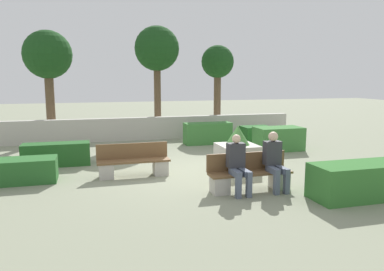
{
  "coord_description": "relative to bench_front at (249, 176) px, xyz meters",
  "views": [
    {
      "loc": [
        -2.55,
        -9.55,
        2.52
      ],
      "look_at": [
        0.28,
        0.5,
        0.9
      ],
      "focal_mm": 35.0,
      "sensor_mm": 36.0,
      "label": 1
    }
  ],
  "objects": [
    {
      "name": "ground_plane",
      "position": [
        -0.92,
        2.01,
        -0.32
      ],
      "size": [
        60.0,
        60.0,
        0.0
      ],
      "primitive_type": "plane",
      "color": "gray"
    },
    {
      "name": "perimeter_wall",
      "position": [
        -0.92,
        7.61,
        0.14
      ],
      "size": [
        12.16,
        0.3,
        0.91
      ],
      "color": "#B7B2A8",
      "rests_on": "ground_plane"
    },
    {
      "name": "bench_front",
      "position": [
        0.0,
        0.0,
        0.0
      ],
      "size": [
        1.91,
        0.49,
        0.83
      ],
      "color": "brown",
      "rests_on": "ground_plane"
    },
    {
      "name": "bench_left_side",
      "position": [
        -2.37,
        1.94,
        -0.0
      ],
      "size": [
        1.85,
        0.48,
        0.83
      ],
      "rotation": [
        0.0,
        0.0,
        -0.13
      ],
      "color": "brown",
      "rests_on": "ground_plane"
    },
    {
      "name": "person_seated_man",
      "position": [
        -0.35,
        -0.14,
        0.38
      ],
      "size": [
        0.38,
        0.64,
        1.29
      ],
      "color": "#515B70",
      "rests_on": "ground_plane"
    },
    {
      "name": "person_seated_woman",
      "position": [
        0.54,
        -0.14,
        0.4
      ],
      "size": [
        0.38,
        0.64,
        1.32
      ],
      "color": "#515B70",
      "rests_on": "ground_plane"
    },
    {
      "name": "hedge_block_near_left",
      "position": [
        0.95,
        5.95,
        0.09
      ],
      "size": [
        1.8,
        0.64,
        0.81
      ],
      "color": "#3D7A38",
      "rests_on": "ground_plane"
    },
    {
      "name": "hedge_block_near_right",
      "position": [
        -4.37,
        3.69,
        0.01
      ],
      "size": [
        1.86,
        0.61,
        0.66
      ],
      "color": "#235623",
      "rests_on": "ground_plane"
    },
    {
      "name": "hedge_block_mid_left",
      "position": [
        1.96,
        -1.16,
        0.05
      ],
      "size": [
        2.02,
        0.87,
        0.75
      ],
      "color": "#33702D",
      "rests_on": "ground_plane"
    },
    {
      "name": "hedge_block_mid_right",
      "position": [
        2.93,
        4.05,
        0.09
      ],
      "size": [
        1.62,
        0.9,
        0.81
      ],
      "color": "#3D7A38",
      "rests_on": "ground_plane"
    },
    {
      "name": "hedge_block_far_left",
      "position": [
        -5.27,
        2.07,
        -0.03
      ],
      "size": [
        2.05,
        0.79,
        0.58
      ],
      "color": "#286028",
      "rests_on": "ground_plane"
    },
    {
      "name": "hedge_block_far_right",
      "position": [
        2.88,
        5.74,
        -0.0
      ],
      "size": [
        1.11,
        0.84,
        0.63
      ],
      "color": "#286028",
      "rests_on": "ground_plane"
    },
    {
      "name": "planter_corner_left",
      "position": [
        0.44,
        1.79,
        0.18
      ],
      "size": [
        1.03,
        1.03,
        1.24
      ],
      "color": "#B7B2A8",
      "rests_on": "ground_plane"
    },
    {
      "name": "tree_leftmost",
      "position": [
        -4.87,
        8.33,
        2.99
      ],
      "size": [
        1.88,
        1.88,
        4.35
      ],
      "color": "brown",
      "rests_on": "ground_plane"
    },
    {
      "name": "tree_center_left",
      "position": [
        -0.53,
        8.41,
        3.33
      ],
      "size": [
        1.88,
        1.88,
        4.68
      ],
      "color": "brown",
      "rests_on": "ground_plane"
    },
    {
      "name": "tree_center_right",
      "position": [
        2.35,
        8.85,
        2.77
      ],
      "size": [
        1.48,
        1.48,
        3.98
      ],
      "color": "brown",
      "rests_on": "ground_plane"
    }
  ]
}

